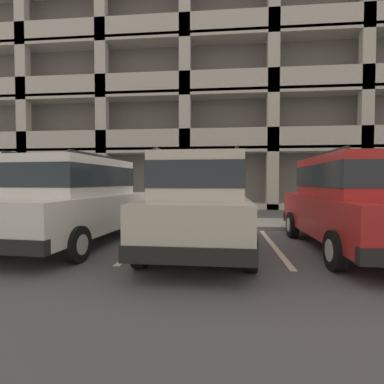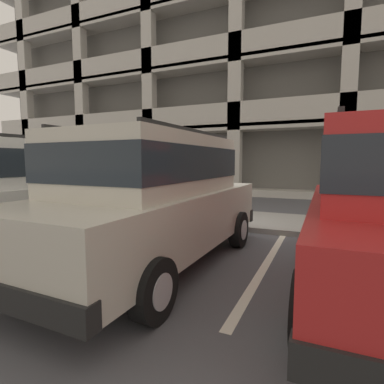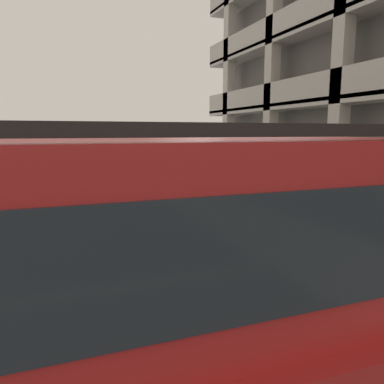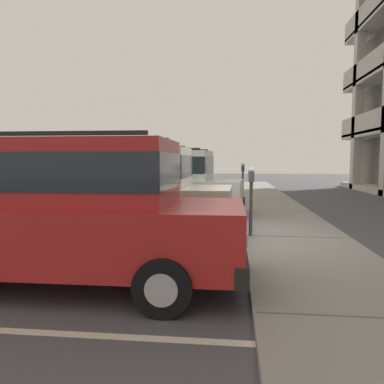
{
  "view_description": "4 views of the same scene",
  "coord_description": "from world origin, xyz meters",
  "px_view_note": "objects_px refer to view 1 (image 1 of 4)",
  "views": [
    {
      "loc": [
        0.32,
        -8.71,
        1.45
      ],
      "look_at": [
        -0.48,
        -0.76,
        1.17
      ],
      "focal_mm": 28.0,
      "sensor_mm": 36.0,
      "label": 1
    },
    {
      "loc": [
        2.28,
        -6.32,
        1.6
      ],
      "look_at": [
        -0.25,
        -0.7,
        0.96
      ],
      "focal_mm": 28.0,
      "sensor_mm": 36.0,
      "label": 2
    },
    {
      "loc": [
        4.93,
        -2.7,
        2.0
      ],
      "look_at": [
        0.04,
        -0.87,
        1.16
      ],
      "focal_mm": 35.0,
      "sensor_mm": 36.0,
      "label": 3
    },
    {
      "loc": [
        7.83,
        -0.02,
        1.71
      ],
      "look_at": [
        -0.34,
        -0.93,
        1.0
      ],
      "focal_mm": 35.0,
      "sensor_mm": 36.0,
      "label": 4
    }
  ],
  "objects_px": {
    "parking_meter_near": "(210,190)",
    "parking_meter_far": "(26,189)",
    "dark_hatchback": "(355,199)",
    "parking_garage": "(194,117)",
    "silver_suv": "(202,199)",
    "red_sedan": "(76,197)"
  },
  "relations": [
    {
      "from": "parking_meter_near",
      "to": "parking_meter_far",
      "type": "bearing_deg",
      "value": -179.71
    },
    {
      "from": "dark_hatchback",
      "to": "parking_meter_far",
      "type": "height_order",
      "value": "dark_hatchback"
    },
    {
      "from": "dark_hatchback",
      "to": "parking_meter_far",
      "type": "distance_m",
      "value": 9.38
    },
    {
      "from": "dark_hatchback",
      "to": "parking_garage",
      "type": "xyz_separation_m",
      "value": [
        -4.69,
        14.65,
        4.95
      ]
    },
    {
      "from": "silver_suv",
      "to": "dark_hatchback",
      "type": "distance_m",
      "value": 3.16
    },
    {
      "from": "parking_meter_near",
      "to": "parking_garage",
      "type": "bearing_deg",
      "value": 97.61
    },
    {
      "from": "silver_suv",
      "to": "parking_meter_near",
      "type": "height_order",
      "value": "silver_suv"
    },
    {
      "from": "silver_suv",
      "to": "parking_garage",
      "type": "height_order",
      "value": "parking_garage"
    },
    {
      "from": "dark_hatchback",
      "to": "parking_garage",
      "type": "distance_m",
      "value": 16.16
    },
    {
      "from": "silver_suv",
      "to": "parking_meter_near",
      "type": "relative_size",
      "value": 3.36
    },
    {
      "from": "silver_suv",
      "to": "parking_garage",
      "type": "relative_size",
      "value": 0.15
    },
    {
      "from": "parking_meter_near",
      "to": "parking_meter_far",
      "type": "xyz_separation_m",
      "value": [
        -5.93,
        -0.03,
        0.03
      ]
    },
    {
      "from": "dark_hatchback",
      "to": "parking_garage",
      "type": "relative_size",
      "value": 0.15
    },
    {
      "from": "parking_meter_far",
      "to": "silver_suv",
      "type": "bearing_deg",
      "value": -25.15
    },
    {
      "from": "silver_suv",
      "to": "parking_garage",
      "type": "bearing_deg",
      "value": 97.03
    },
    {
      "from": "parking_meter_near",
      "to": "parking_meter_far",
      "type": "distance_m",
      "value": 5.93
    },
    {
      "from": "red_sedan",
      "to": "parking_meter_near",
      "type": "height_order",
      "value": "red_sedan"
    },
    {
      "from": "silver_suv",
      "to": "red_sedan",
      "type": "xyz_separation_m",
      "value": [
        -2.92,
        0.3,
        0.0
      ]
    },
    {
      "from": "red_sedan",
      "to": "parking_meter_far",
      "type": "relative_size",
      "value": 3.35
    },
    {
      "from": "parking_meter_near",
      "to": "parking_meter_far",
      "type": "height_order",
      "value": "parking_meter_far"
    },
    {
      "from": "parking_meter_far",
      "to": "parking_garage",
      "type": "xyz_separation_m",
      "value": [
        4.32,
        12.08,
        4.82
      ]
    },
    {
      "from": "parking_meter_far",
      "to": "parking_garage",
      "type": "bearing_deg",
      "value": 70.3
    }
  ]
}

